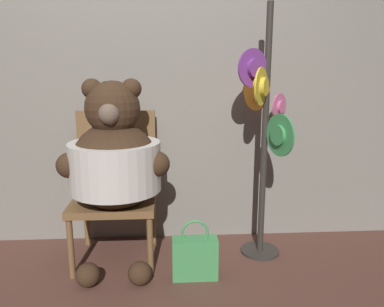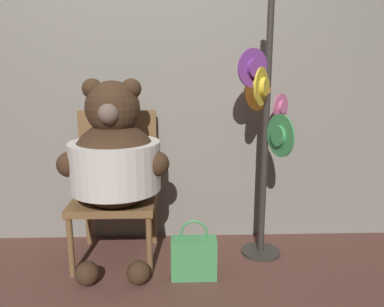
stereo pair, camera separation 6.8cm
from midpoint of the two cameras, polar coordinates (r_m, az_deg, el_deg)
ground_plane at (r=2.48m, az=-9.19°, el=-19.61°), size 14.00×14.00×0.00m
wall_back at (r=2.89m, az=-8.47°, el=8.26°), size 8.00×0.10×2.21m
chair at (r=2.72m, az=-12.26°, el=-4.38°), size 0.56×0.53×1.03m
teddy_bear at (r=2.49m, az=-12.44°, el=-1.06°), size 0.72×0.63×1.27m
hat_display_rack at (r=2.59m, az=10.12°, el=4.24°), size 0.43×0.54×1.75m
handbag_on_ground at (r=2.49m, az=-0.36°, el=-15.49°), size 0.29×0.12×0.40m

